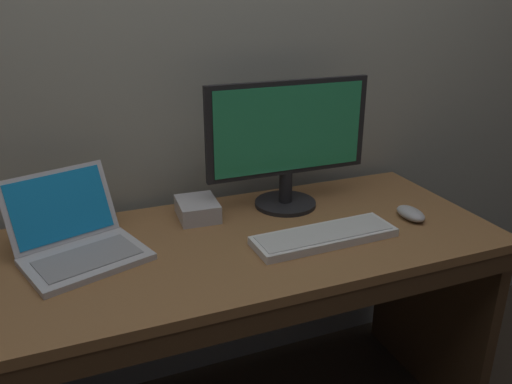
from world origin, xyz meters
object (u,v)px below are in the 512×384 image
external_monitor (288,141)px  wired_keyboard (324,236)px  laptop_silver (79,243)px  external_drive_box (197,209)px  computer_mouse (411,213)px

external_monitor → wired_keyboard: external_monitor is taller
laptop_silver → external_drive_box: (0.37, 0.13, -0.01)m
external_monitor → computer_mouse: 0.45m
computer_mouse → external_drive_box: size_ratio=0.75×
computer_mouse → wired_keyboard: bearing=-175.1°
wired_keyboard → external_drive_box: size_ratio=2.83×
laptop_silver → wired_keyboard: laptop_silver is taller
wired_keyboard → external_drive_box: bearing=135.5°
laptop_silver → computer_mouse: laptop_silver is taller
laptop_silver → wired_keyboard: 0.69m
wired_keyboard → computer_mouse: size_ratio=3.77×
external_drive_box → computer_mouse: bearing=-22.7°
wired_keyboard → computer_mouse: 0.33m
external_monitor → computer_mouse: (0.33, -0.24, -0.21)m
wired_keyboard → computer_mouse: computer_mouse is taller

